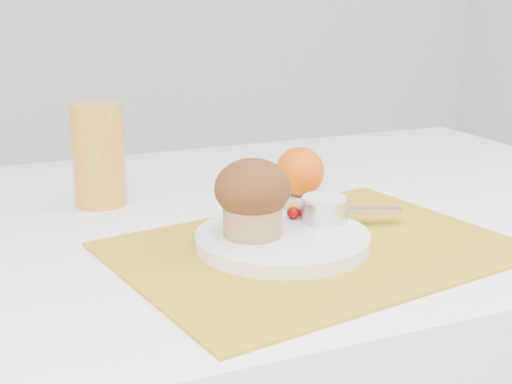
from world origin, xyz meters
name	(u,v)px	position (x,y,z in m)	size (l,w,h in m)	color
placemat	(314,249)	(-0.03, -0.13, 0.75)	(0.45, 0.33, 0.00)	#BB8B1A
plate	(282,240)	(-0.06, -0.11, 0.76)	(0.21, 0.21, 0.02)	silver
ramekin	(324,210)	(0.01, -0.09, 0.78)	(0.06, 0.06, 0.03)	silver
cream	(324,199)	(0.01, -0.09, 0.80)	(0.06, 0.06, 0.01)	silver
raspberry_near	(271,213)	(-0.05, -0.06, 0.78)	(0.02, 0.02, 0.02)	#5D0216
raspberry_far	(294,213)	(-0.02, -0.07, 0.78)	(0.02, 0.02, 0.02)	#540302
butter_knife	(318,210)	(0.02, -0.06, 0.77)	(0.22, 0.02, 0.01)	silver
orange	(300,172)	(0.06, 0.09, 0.79)	(0.07, 0.07, 0.07)	#E85808
juice_glass	(98,155)	(-0.22, 0.16, 0.82)	(0.07, 0.07, 0.15)	orange
muffin	(253,196)	(-0.09, -0.10, 0.82)	(0.09, 0.09, 0.09)	#A88651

